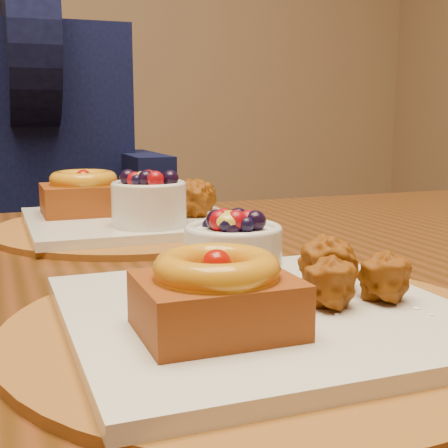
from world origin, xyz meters
The scene contains 4 objects.
dining_table centered at (0.08, -0.03, 0.68)m, with size 1.60×0.90×0.76m.
place_setting_near centered at (0.08, -0.25, 0.78)m, with size 0.38×0.38×0.08m.
place_setting_far centered at (0.08, 0.18, 0.78)m, with size 0.38×0.38×0.09m.
diner centered at (0.00, 0.84, 0.92)m, with size 0.53×0.50×0.86m.
Camera 1 is at (-0.10, -0.66, 0.91)m, focal length 50.00 mm.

